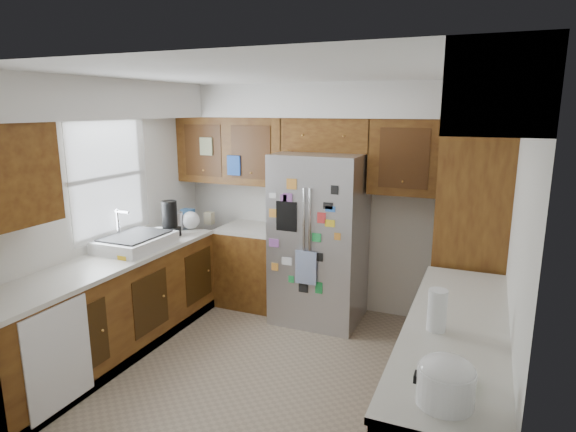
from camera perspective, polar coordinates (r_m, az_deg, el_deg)
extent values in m
plane|color=gray|center=(4.42, -1.82, -17.90)|extent=(3.60, 3.60, 0.00)
cube|color=silver|center=(5.40, 5.19, 1.95)|extent=(3.60, 0.04, 2.50)
cube|color=silver|center=(4.95, -21.22, 0.15)|extent=(0.04, 3.20, 2.50)
cube|color=silver|center=(3.60, 25.13, -4.69)|extent=(0.04, 3.20, 2.50)
cube|color=silver|center=(2.65, -16.84, -10.11)|extent=(3.60, 0.04, 2.50)
cube|color=white|center=(3.82, -2.09, 16.57)|extent=(3.60, 3.20, 0.02)
cube|color=silver|center=(5.12, 4.77, 13.47)|extent=(3.60, 0.38, 0.35)
cube|color=silver|center=(4.72, -20.58, 12.80)|extent=(0.38, 3.20, 0.35)
cube|color=silver|center=(3.46, 23.62, 12.88)|extent=(0.38, 3.20, 0.35)
cube|color=#46220D|center=(5.62, -6.43, 7.75)|extent=(1.33, 0.34, 0.75)
cube|color=#46220D|center=(4.93, 17.44, 6.57)|extent=(1.33, 0.34, 0.75)
cube|color=white|center=(4.96, -20.65, 4.33)|extent=(0.02, 0.90, 1.05)
cube|color=white|center=(4.93, -20.32, 4.31)|extent=(0.01, 1.02, 1.15)
cube|color=#1E4DB0|center=(5.42, -6.45, 5.98)|extent=(0.16, 0.02, 0.22)
cube|color=beige|center=(5.58, -9.67, 8.13)|extent=(0.16, 0.02, 0.20)
cube|color=#46220D|center=(4.78, -20.31, -10.40)|extent=(0.60, 2.60, 0.88)
cube|color=#46220D|center=(5.64, -3.98, -6.08)|extent=(0.75, 0.60, 0.88)
cube|color=beige|center=(4.63, -20.75, -5.14)|extent=(0.63, 2.60, 0.04)
cube|color=beige|center=(5.51, -4.05, -1.54)|extent=(0.75, 0.60, 0.04)
cube|color=black|center=(4.94, -19.95, -14.58)|extent=(0.60, 2.60, 0.10)
cube|color=white|center=(4.04, -25.48, -14.94)|extent=(0.01, 0.58, 0.80)
cube|color=#46220D|center=(3.49, 18.85, -19.33)|extent=(0.60, 2.25, 0.88)
cube|color=beige|center=(3.27, 19.44, -12.46)|extent=(0.63, 2.25, 0.04)
cube|color=#46220D|center=(4.75, 20.91, -2.49)|extent=(0.60, 0.90, 2.15)
cube|color=#AFAEB4|center=(5.11, 3.76, -2.67)|extent=(0.90, 0.75, 1.80)
cylinder|color=silver|center=(4.73, 1.88, -2.04)|extent=(0.02, 0.02, 0.90)
cylinder|color=silver|center=(4.71, 2.57, -2.11)|extent=(0.02, 0.02, 0.90)
cube|color=black|center=(4.77, -0.19, -0.04)|extent=(0.22, 0.01, 0.30)
cube|color=silver|center=(4.80, 2.13, -6.15)|extent=(0.22, 0.01, 0.34)
cube|color=black|center=(4.54, 5.54, 3.09)|extent=(0.07, 0.00, 0.09)
cube|color=black|center=(4.75, 3.72, -4.89)|extent=(0.08, 0.00, 0.09)
cube|color=blue|center=(4.59, 5.03, 0.82)|extent=(0.10, 0.00, 0.05)
cube|color=white|center=(4.89, -0.15, -5.39)|extent=(0.11, 0.00, 0.08)
cube|color=white|center=(4.79, -1.85, 2.43)|extent=(0.08, 0.00, 0.05)
cube|color=orange|center=(4.97, -1.57, -6.05)|extent=(0.08, 0.00, 0.08)
cube|color=green|center=(4.93, 0.38, -7.51)|extent=(0.06, 0.00, 0.07)
cube|color=yellow|center=(4.62, 4.97, -0.88)|extent=(0.10, 0.00, 0.07)
cube|color=green|center=(4.70, 3.39, -2.57)|extent=(0.09, 0.00, 0.09)
cube|color=orange|center=(4.83, 2.82, -6.76)|extent=(0.06, 0.00, 0.10)
cube|color=#8C4C99|center=(4.73, -0.06, 2.14)|extent=(0.10, 0.00, 0.10)
cube|color=orange|center=(4.82, -1.77, 0.34)|extent=(0.09, 0.00, 0.09)
cube|color=black|center=(4.91, 1.83, -8.50)|extent=(0.10, 0.00, 0.10)
cube|color=orange|center=(4.63, 5.87, -2.44)|extent=(0.06, 0.00, 0.07)
cube|color=black|center=(4.59, 4.76, 1.20)|extent=(0.09, 0.00, 0.06)
cube|color=orange|center=(4.69, 0.42, 3.81)|extent=(0.11, 0.00, 0.10)
cube|color=red|center=(4.64, 3.98, -0.23)|extent=(0.09, 0.00, 0.11)
cube|color=#8C4C99|center=(4.89, -1.69, -3.21)|extent=(0.11, 0.00, 0.08)
cube|color=#8C4C99|center=(4.75, -0.53, 1.99)|extent=(0.07, 0.00, 0.09)
cube|color=green|center=(4.85, 3.67, -8.51)|extent=(0.07, 0.00, 0.12)
cube|color=white|center=(4.86, 2.54, -7.55)|extent=(0.08, 0.00, 0.11)
cube|color=#46220D|center=(5.15, 4.77, 9.57)|extent=(0.96, 0.34, 0.35)
sphere|color=blue|center=(5.26, 1.06, 13.10)|extent=(0.28, 0.28, 0.28)
cylinder|color=black|center=(5.08, 8.14, 12.33)|extent=(0.28, 0.28, 0.16)
ellipsoid|color=#333338|center=(5.08, 8.17, 13.23)|extent=(0.26, 0.26, 0.12)
cube|color=white|center=(4.89, -17.62, -3.00)|extent=(0.52, 0.70, 0.12)
cube|color=black|center=(4.87, -17.67, -2.26)|extent=(0.44, 0.60, 0.02)
cylinder|color=silver|center=(4.98, -19.50, -0.95)|extent=(0.02, 0.02, 0.30)
cylinder|color=silver|center=(4.91, -19.09, 0.46)|extent=(0.16, 0.02, 0.02)
cube|color=yellow|center=(4.62, -18.39, -4.46)|extent=(0.10, 0.18, 0.04)
cube|color=black|center=(5.25, -13.76, -1.80)|extent=(0.18, 0.14, 0.10)
cylinder|color=black|center=(5.21, -13.87, 0.22)|extent=(0.16, 0.16, 0.28)
cylinder|color=#AFAEB4|center=(5.49, -13.06, -0.60)|extent=(0.14, 0.14, 0.20)
sphere|color=white|center=(5.50, -11.46, -0.50)|extent=(0.20, 0.20, 0.20)
cube|color=#3F72B2|center=(5.74, -11.79, -0.07)|extent=(0.14, 0.10, 0.18)
cube|color=#BFB28C|center=(5.71, -9.31, -0.24)|extent=(0.10, 0.08, 0.14)
cylinder|color=white|center=(5.21, -15.04, -1.93)|extent=(0.08, 0.08, 0.11)
cylinder|color=white|center=(2.44, 18.17, -18.64)|extent=(0.26, 0.26, 0.17)
ellipsoid|color=white|center=(2.40, 18.32, -16.86)|extent=(0.25, 0.25, 0.11)
cube|color=black|center=(2.44, 15.21, -17.97)|extent=(0.04, 0.06, 0.04)
cylinder|color=white|center=(3.11, 17.26, -10.61)|extent=(0.12, 0.12, 0.26)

